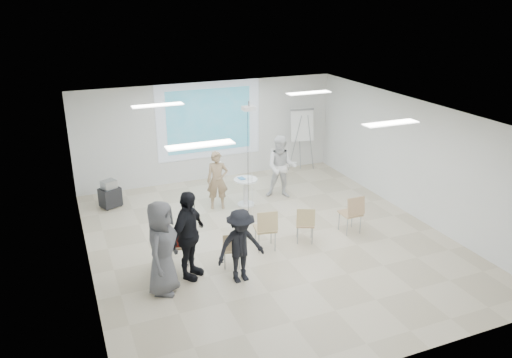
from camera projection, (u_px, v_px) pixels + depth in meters
name	position (u px, v px, depth m)	size (l,w,h in m)	color
floor	(269.00, 242.00, 11.73)	(8.00, 9.00, 0.10)	beige
ceiling	(270.00, 112.00, 10.63)	(8.00, 9.00, 0.10)	white
wall_back	(209.00, 131.00, 15.12)	(8.00, 0.10, 3.00)	silver
wall_left	(80.00, 208.00, 9.73)	(0.10, 9.00, 3.00)	silver
wall_right	(416.00, 159.00, 12.63)	(0.10, 9.00, 3.00)	silver
projection_halo	(209.00, 120.00, 14.94)	(3.20, 0.01, 2.30)	silver
projection_image	(209.00, 120.00, 14.92)	(2.60, 0.01, 1.90)	teal
pedestal_table	(246.00, 190.00, 13.45)	(0.72, 0.72, 0.79)	white
player_left	(217.00, 177.00, 13.16)	(0.65, 0.44, 1.78)	tan
player_right	(282.00, 164.00, 13.83)	(0.95, 0.76, 1.97)	white
controller_left	(220.00, 163.00, 13.34)	(0.04, 0.12, 0.04)	white
controller_right	(272.00, 150.00, 13.87)	(0.04, 0.13, 0.04)	silver
chair_far_left	(162.00, 252.00, 10.20)	(0.48, 0.50, 0.81)	tan
chair_left_mid	(179.00, 243.00, 10.43)	(0.51, 0.54, 0.91)	tan
chair_left_inner	(232.00, 247.00, 10.39)	(0.47, 0.49, 0.80)	tan
chair_center	(266.00, 227.00, 11.05)	(0.54, 0.57, 0.98)	tan
chair_right_inner	(305.00, 222.00, 11.41)	(0.56, 0.58, 0.89)	tan
chair_right_far	(353.00, 211.00, 11.84)	(0.46, 0.49, 0.97)	tan
red_jacket	(181.00, 238.00, 10.25)	(0.40, 0.09, 0.38)	#B02415
laptop	(231.00, 247.00, 10.49)	(0.29, 0.21, 0.02)	black
audience_left	(188.00, 229.00, 9.83)	(1.24, 0.75, 2.14)	black
audience_mid	(241.00, 241.00, 9.77)	(1.13, 0.62, 1.75)	black
audience_outer	(161.00, 243.00, 9.36)	(1.03, 0.68, 2.10)	#5C5C61
flipchart_easel	(302.00, 125.00, 15.79)	(0.87, 0.67, 2.02)	#909498
av_cart	(110.00, 195.00, 13.39)	(0.63, 0.57, 0.76)	black
ceiling_projector	(249.00, 114.00, 12.09)	(0.30, 0.25, 3.00)	white
fluor_panel_nw	(158.00, 105.00, 11.68)	(1.20, 0.30, 0.02)	white
fluor_panel_ne	(309.00, 93.00, 13.11)	(1.20, 0.30, 0.02)	white
fluor_panel_sw	(200.00, 145.00, 8.65)	(1.20, 0.30, 0.02)	white
fluor_panel_se	(391.00, 123.00, 10.08)	(1.20, 0.30, 0.02)	white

